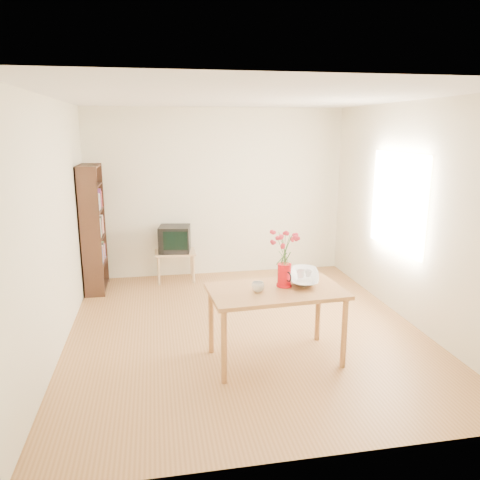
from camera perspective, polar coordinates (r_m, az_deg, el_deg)
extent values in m
plane|color=olive|center=(5.56, 0.57, -10.78)|extent=(4.50, 4.50, 0.00)
plane|color=white|center=(5.09, 0.64, 17.01)|extent=(4.50, 4.50, 0.00)
plane|color=#F3E8C4|center=(7.36, -2.76, 5.74)|extent=(4.00, 0.00, 4.00)
plane|color=#F3E8C4|center=(3.06, 8.70, -5.43)|extent=(4.00, 0.00, 4.00)
plane|color=#F3E8C4|center=(5.18, -21.67, 1.54)|extent=(0.00, 4.50, 4.50)
plane|color=#F3E8C4|center=(5.88, 20.12, 2.99)|extent=(0.00, 4.50, 4.50)
plane|color=white|center=(6.11, 18.63, 4.43)|extent=(0.00, 1.30, 1.30)
cube|color=#A36938|center=(4.62, 4.42, -6.23)|extent=(1.36, 0.83, 0.04)
cylinder|color=#A36938|center=(4.34, -1.96, -12.92)|extent=(0.06, 0.06, 0.71)
cylinder|color=#A36938|center=(4.71, 12.58, -11.05)|extent=(0.06, 0.06, 0.71)
cylinder|color=#A36938|center=(4.90, -3.55, -9.74)|extent=(0.06, 0.06, 0.71)
cylinder|color=#A36938|center=(5.23, 9.49, -8.37)|extent=(0.06, 0.06, 0.71)
cube|color=tan|center=(7.20, -7.91, -1.50)|extent=(0.60, 0.45, 0.03)
cylinder|color=tan|center=(7.08, -9.89, -3.77)|extent=(0.04, 0.04, 0.43)
cylinder|color=tan|center=(7.10, -5.68, -3.58)|extent=(0.04, 0.04, 0.43)
cylinder|color=tan|center=(7.43, -9.93, -2.94)|extent=(0.04, 0.04, 0.43)
cylinder|color=tan|center=(7.45, -5.92, -2.76)|extent=(0.04, 0.04, 0.43)
cube|color=black|center=(6.60, -17.83, 0.69)|extent=(0.28, 0.02, 1.80)
cube|color=black|center=(7.26, -17.18, 1.84)|extent=(0.28, 0.03, 1.80)
cube|color=black|center=(6.95, -18.57, 1.24)|extent=(0.02, 0.70, 1.80)
cube|color=black|center=(7.15, -17.01, -5.46)|extent=(0.27, 0.65, 0.02)
cube|color=black|center=(7.05, -17.21, -2.69)|extent=(0.27, 0.65, 0.02)
cube|color=black|center=(6.95, -17.42, 0.32)|extent=(0.27, 0.65, 0.02)
cube|color=black|center=(6.88, -17.64, 3.41)|extent=(0.27, 0.65, 0.02)
cube|color=black|center=(6.83, -17.85, 6.38)|extent=(0.27, 0.65, 0.02)
cube|color=black|center=(6.81, -18.01, 8.55)|extent=(0.27, 0.65, 0.02)
cylinder|color=red|center=(4.67, 5.41, -4.33)|extent=(0.13, 0.13, 0.22)
cylinder|color=red|center=(4.70, 5.38, -5.48)|extent=(0.15, 0.15, 0.02)
cylinder|color=red|center=(4.64, 5.44, -2.98)|extent=(0.14, 0.14, 0.01)
cone|color=red|center=(4.59, 5.46, -3.48)|extent=(0.06, 0.07, 0.06)
torus|color=black|center=(4.75, 5.39, -3.91)|extent=(0.04, 0.10, 0.10)
imported|color=white|center=(4.53, 2.19, -5.73)|extent=(0.17, 0.17, 0.09)
imported|color=white|center=(4.84, 7.92, -2.57)|extent=(0.55, 0.55, 0.42)
imported|color=white|center=(4.84, 7.45, -3.03)|extent=(0.11, 0.11, 0.07)
imported|color=white|center=(4.89, 8.33, -2.97)|extent=(0.08, 0.08, 0.06)
cube|color=black|center=(7.14, -7.97, 0.14)|extent=(0.51, 0.48, 0.39)
cube|color=black|center=(7.21, -8.00, 0.43)|extent=(0.35, 0.27, 0.28)
cube|color=black|center=(6.93, -7.89, -0.09)|extent=(0.35, 0.06, 0.28)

